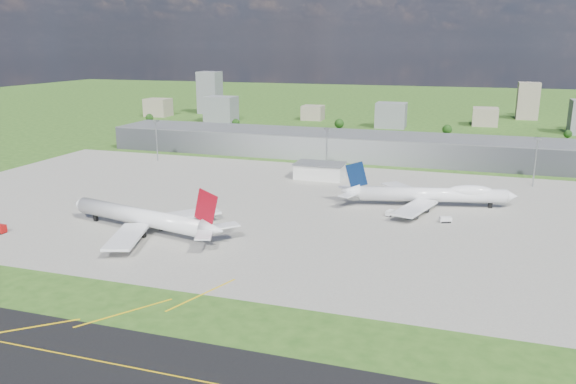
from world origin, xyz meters
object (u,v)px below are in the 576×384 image
(airliner_red_twin, at_px, (145,218))
(tug_yellow, at_px, (122,235))
(van_white_far, at_px, (445,220))
(van_white_near, at_px, (390,213))
(airliner_blue_quad, at_px, (432,195))

(airliner_red_twin, distance_m, tug_yellow, 10.86)
(airliner_red_twin, distance_m, van_white_far, 121.67)
(airliner_red_twin, height_order, tug_yellow, airliner_red_twin)
(tug_yellow, relative_size, van_white_near, 0.84)
(van_white_near, bearing_deg, airliner_red_twin, 138.86)
(tug_yellow, xyz_separation_m, van_white_far, (116.75, 56.96, 0.30))
(van_white_near, distance_m, van_white_far, 23.40)
(airliner_blue_quad, height_order, tug_yellow, airliner_blue_quad)
(tug_yellow, relative_size, van_white_far, 0.80)
(airliner_red_twin, xyz_separation_m, tug_yellow, (-5.39, -8.14, -4.76))
(airliner_blue_quad, bearing_deg, tug_yellow, -157.04)
(airliner_blue_quad, xyz_separation_m, tug_yellow, (-109.39, -79.27, -4.74))
(airliner_blue_quad, bearing_deg, airliner_red_twin, -158.60)
(van_white_far, bearing_deg, tug_yellow, -175.29)
(tug_yellow, bearing_deg, van_white_near, -9.89)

